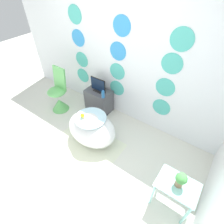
# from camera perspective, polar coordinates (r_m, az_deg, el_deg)

# --- Properties ---
(ground_plane) EXTENTS (12.00, 12.00, 0.00)m
(ground_plane) POSITION_cam_1_polar(r_m,az_deg,el_deg) (3.05, -16.38, -16.38)
(ground_plane) COLOR silver
(wall_back_dotted) EXTENTS (4.95, 0.05, 2.60)m
(wall_back_dotted) POSITION_cam_1_polar(r_m,az_deg,el_deg) (3.12, 2.62, 18.83)
(wall_back_dotted) COLOR white
(wall_back_dotted) RESTS_ON ground_plane
(rug) EXTENTS (1.18, 0.86, 0.01)m
(rug) POSITION_cam_1_polar(r_m,az_deg,el_deg) (3.19, -8.26, -10.75)
(rug) COLOR silver
(rug) RESTS_ON ground_plane
(bathtub) EXTENTS (0.90, 0.64, 0.57)m
(bathtub) POSITION_cam_1_polar(r_m,az_deg,el_deg) (3.06, -6.62, -5.42)
(bathtub) COLOR white
(bathtub) RESTS_ON ground_plane
(rubber_duck) EXTENTS (0.07, 0.08, 0.08)m
(rubber_duck) POSITION_cam_1_polar(r_m,az_deg,el_deg) (2.84, -9.67, -1.06)
(rubber_duck) COLOR yellow
(rubber_duck) RESTS_ON bathtub
(chair) EXTENTS (0.38, 0.38, 0.93)m
(chair) POSITION_cam_1_polar(r_m,az_deg,el_deg) (3.85, -16.98, 4.44)
(chair) COLOR #66C166
(chair) RESTS_ON ground_plane
(tv_cabinet) EXTENTS (0.52, 0.34, 0.50)m
(tv_cabinet) POSITION_cam_1_polar(r_m,az_deg,el_deg) (3.69, -4.30, 3.74)
(tv_cabinet) COLOR #4C4C51
(tv_cabinet) RESTS_ON ground_plane
(tv) EXTENTS (0.35, 0.12, 0.28)m
(tv) POSITION_cam_1_polar(r_m,az_deg,el_deg) (3.47, -4.60, 8.59)
(tv) COLOR black
(tv) RESTS_ON tv_cabinet
(vase) EXTENTS (0.06, 0.06, 0.16)m
(vase) POSITION_cam_1_polar(r_m,az_deg,el_deg) (3.31, -2.94, 5.77)
(vase) COLOR #2D72B7
(vase) RESTS_ON tv_cabinet
(side_table) EXTENTS (0.48, 0.34, 0.53)m
(side_table) POSITION_cam_1_polar(r_m,az_deg,el_deg) (2.43, 20.15, -22.42)
(side_table) COLOR #99E0D8
(side_table) RESTS_ON ground_plane
(potted_plant_left) EXTENTS (0.13, 0.13, 0.22)m
(potted_plant_left) POSITION_cam_1_polar(r_m,az_deg,el_deg) (2.23, 21.57, -19.82)
(potted_plant_left) COLOR #8C6B4C
(potted_plant_left) RESTS_ON side_table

